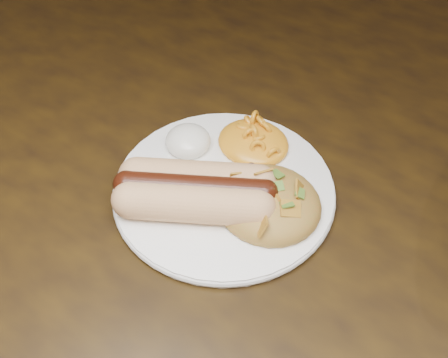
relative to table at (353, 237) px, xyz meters
The scene contains 7 objects.
table is the anchor object (origin of this frame).
plate 0.18m from the table, 141.28° to the right, with size 0.23×0.23×0.01m, color white.
hotdog 0.22m from the table, 134.59° to the right, with size 0.13×0.12×0.04m.
mac_and_cheese 0.18m from the table, 167.08° to the right, with size 0.08×0.07×0.03m, color orange.
sour_cream 0.23m from the table, 158.85° to the right, with size 0.05×0.05×0.03m, color white.
taco_salad 0.17m from the table, 125.26° to the right, with size 0.10×0.10×0.05m.
fork 0.21m from the table, 137.38° to the right, with size 0.02×0.14×0.00m, color white.
Camera 1 is at (0.08, -0.39, 1.16)m, focal length 42.00 mm.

